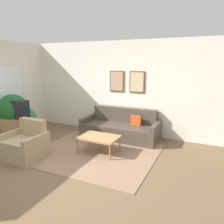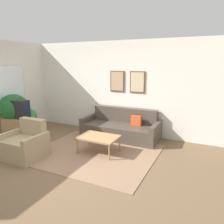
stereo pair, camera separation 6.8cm
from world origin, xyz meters
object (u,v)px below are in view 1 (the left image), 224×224
at_px(tv, 17,109).
at_px(armchair, 25,145).
at_px(coffee_table, 99,138).
at_px(potted_plant_tall, 13,110).
at_px(couch, 121,128).

height_order(tv, armchair, tv).
relative_size(coffee_table, potted_plant_tall, 0.75).
xyz_separation_m(tv, armchair, (1.11, -0.82, -0.56)).
bearing_deg(couch, tv, -152.21).
relative_size(tv, potted_plant_tall, 0.57).
xyz_separation_m(tv, potted_plant_tall, (-0.26, 0.10, -0.06)).
bearing_deg(potted_plant_tall, couch, 23.78).
bearing_deg(coffee_table, potted_plant_tall, -179.83).
bearing_deg(coffee_table, armchair, -145.41).
height_order(couch, armchair, armchair).
xyz_separation_m(couch, coffee_table, (-0.05, -1.21, 0.09)).
xyz_separation_m(armchair, potted_plant_tall, (-1.36, 0.92, 0.51)).
bearing_deg(potted_plant_tall, tv, -22.25).
relative_size(couch, coffee_table, 2.34).
distance_m(couch, coffee_table, 1.22).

